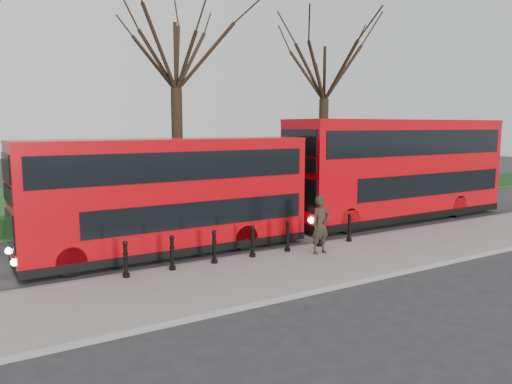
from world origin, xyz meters
TOP-DOWN VIEW (x-y plane):
  - ground at (0.00, 0.00)m, footprint 120.00×120.00m
  - pavement at (0.00, -3.00)m, footprint 60.00×4.00m
  - kerb at (0.00, -1.00)m, footprint 60.00×0.25m
  - grass_verge at (0.00, 15.00)m, footprint 60.00×18.00m
  - hedge at (0.00, 6.80)m, footprint 60.00×0.90m
  - yellow_line_outer at (0.00, -0.70)m, footprint 60.00×0.10m
  - yellow_line_inner at (0.00, -0.50)m, footprint 60.00×0.10m
  - tree_mid at (2.00, 10.00)m, footprint 7.41×7.41m
  - tree_right at (12.00, 10.00)m, footprint 7.10×7.10m
  - bollard_row at (-0.20, -1.35)m, footprint 8.56×0.15m
  - bus_lead at (-2.09, 1.06)m, footprint 10.00×2.30m
  - bus_rear at (9.53, 1.39)m, footprint 11.77×2.70m
  - pedestrian at (2.00, -2.14)m, footprint 0.72×0.48m

SIDE VIEW (x-z plane):
  - ground at x=0.00m, z-range 0.00..0.00m
  - yellow_line_outer at x=0.00m, z-range 0.00..0.01m
  - yellow_line_inner at x=0.00m, z-range 0.00..0.01m
  - grass_verge at x=0.00m, z-range 0.00..0.06m
  - pavement at x=0.00m, z-range 0.00..0.15m
  - kerb at x=0.00m, z-range -0.01..0.15m
  - hedge at x=0.00m, z-range 0.00..0.80m
  - bollard_row at x=-0.20m, z-range 0.15..1.15m
  - pedestrian at x=2.00m, z-range 0.15..2.10m
  - bus_lead at x=-2.09m, z-range 0.02..3.99m
  - bus_rear at x=9.53m, z-range 0.02..4.70m
  - tree_right at x=12.00m, z-range 2.52..13.61m
  - tree_mid at x=2.00m, z-range 2.63..14.21m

